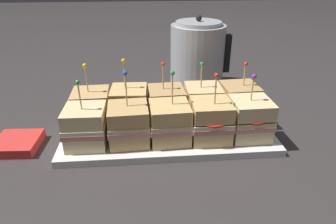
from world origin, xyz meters
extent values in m
plane|color=#383333|center=(0.00, 0.00, 0.00)|extent=(6.00, 6.00, 0.00)
cube|color=white|center=(0.00, 0.00, 0.01)|extent=(0.53, 0.24, 0.01)
cube|color=white|center=(0.00, 0.00, 0.01)|extent=(0.53, 0.24, 0.01)
cube|color=beige|center=(-0.20, -0.05, 0.04)|extent=(0.09, 0.09, 0.04)
cube|color=tan|center=(-0.20, -0.05, 0.06)|extent=(0.10, 0.10, 0.01)
cube|color=beige|center=(-0.20, -0.05, 0.07)|extent=(0.10, 0.10, 0.01)
cube|color=beige|center=(-0.20, -0.05, 0.09)|extent=(0.09, 0.09, 0.04)
cylinder|color=tan|center=(-0.20, -0.05, 0.14)|extent=(0.00, 0.01, 0.08)
sphere|color=green|center=(-0.20, -0.05, 0.18)|extent=(0.01, 0.01, 0.01)
cube|color=tan|center=(-0.10, -0.05, 0.04)|extent=(0.10, 0.10, 0.04)
cube|color=tan|center=(-0.10, -0.05, 0.06)|extent=(0.10, 0.10, 0.01)
cube|color=beige|center=(-0.10, -0.05, 0.07)|extent=(0.10, 0.10, 0.01)
cube|color=tan|center=(-0.10, -0.05, 0.09)|extent=(0.10, 0.10, 0.04)
cylinder|color=tan|center=(-0.10, -0.04, 0.15)|extent=(0.00, 0.01, 0.09)
sphere|color=blue|center=(-0.10, -0.04, 0.19)|extent=(0.01, 0.01, 0.01)
cube|color=tan|center=(0.00, -0.05, 0.04)|extent=(0.10, 0.10, 0.04)
cube|color=tan|center=(0.00, -0.05, 0.06)|extent=(0.10, 0.10, 0.01)
cube|color=beige|center=(0.00, -0.05, 0.07)|extent=(0.10, 0.10, 0.01)
cube|color=#E0B771|center=(0.00, -0.05, 0.09)|extent=(0.10, 0.10, 0.04)
cylinder|color=tan|center=(0.01, -0.04, 0.15)|extent=(0.00, 0.01, 0.09)
sphere|color=green|center=(0.01, -0.04, 0.19)|extent=(0.01, 0.01, 0.01)
cube|color=tan|center=(0.10, -0.05, 0.04)|extent=(0.09, 0.09, 0.04)
cube|color=tan|center=(0.10, -0.05, 0.06)|extent=(0.10, 0.10, 0.01)
cube|color=beige|center=(0.10, -0.05, 0.07)|extent=(0.10, 0.10, 0.01)
cylinder|color=red|center=(0.10, -0.07, 0.08)|extent=(0.07, 0.07, 0.00)
cube|color=#E0B771|center=(0.10, -0.05, 0.10)|extent=(0.09, 0.09, 0.04)
cylinder|color=tan|center=(0.10, -0.06, 0.15)|extent=(0.00, 0.01, 0.08)
sphere|color=red|center=(0.10, -0.06, 0.19)|extent=(0.01, 0.01, 0.01)
cube|color=beige|center=(0.20, -0.05, 0.04)|extent=(0.09, 0.09, 0.04)
cube|color=tan|center=(0.20, -0.05, 0.06)|extent=(0.10, 0.10, 0.01)
cube|color=beige|center=(0.20, -0.05, 0.07)|extent=(0.10, 0.10, 0.01)
cylinder|color=red|center=(0.20, -0.06, 0.08)|extent=(0.07, 0.07, 0.00)
cube|color=beige|center=(0.20, -0.05, 0.10)|extent=(0.09, 0.09, 0.04)
cylinder|color=tan|center=(0.19, -0.05, 0.14)|extent=(0.00, 0.00, 0.07)
sphere|color=purple|center=(0.19, -0.05, 0.18)|extent=(0.01, 0.01, 0.01)
cube|color=tan|center=(-0.20, 0.05, 0.04)|extent=(0.09, 0.09, 0.04)
cube|color=#B26B60|center=(-0.20, 0.05, 0.06)|extent=(0.10, 0.10, 0.01)
cube|color=beige|center=(-0.20, 0.05, 0.07)|extent=(0.10, 0.10, 0.01)
cube|color=tan|center=(-0.20, 0.05, 0.09)|extent=(0.09, 0.09, 0.04)
cylinder|color=tan|center=(-0.20, 0.05, 0.14)|extent=(0.00, 0.01, 0.08)
sphere|color=yellow|center=(-0.20, 0.05, 0.18)|extent=(0.01, 0.01, 0.01)
cube|color=tan|center=(-0.10, 0.05, 0.04)|extent=(0.10, 0.10, 0.04)
cube|color=tan|center=(-0.10, 0.05, 0.06)|extent=(0.10, 0.10, 0.01)
cube|color=beige|center=(-0.10, 0.05, 0.07)|extent=(0.10, 0.10, 0.01)
cylinder|color=red|center=(-0.10, 0.03, 0.08)|extent=(0.06, 0.06, 0.00)
cube|color=#E0B771|center=(-0.10, 0.05, 0.10)|extent=(0.10, 0.10, 0.04)
cylinder|color=tan|center=(-0.11, 0.06, 0.15)|extent=(0.00, 0.01, 0.08)
sphere|color=yellow|center=(-0.11, 0.06, 0.19)|extent=(0.01, 0.01, 0.01)
cube|color=tan|center=(0.00, 0.05, 0.04)|extent=(0.10, 0.10, 0.04)
cube|color=tan|center=(0.00, 0.05, 0.06)|extent=(0.10, 0.10, 0.01)
cube|color=beige|center=(0.00, 0.05, 0.07)|extent=(0.10, 0.10, 0.01)
cube|color=tan|center=(0.00, 0.05, 0.09)|extent=(0.10, 0.10, 0.04)
cylinder|color=tan|center=(-0.01, 0.05, 0.14)|extent=(0.00, 0.01, 0.08)
sphere|color=red|center=(-0.01, 0.05, 0.18)|extent=(0.01, 0.01, 0.01)
cube|color=#DBB77A|center=(0.10, 0.05, 0.04)|extent=(0.09, 0.09, 0.04)
cube|color=tan|center=(0.10, 0.05, 0.06)|extent=(0.10, 0.10, 0.01)
cube|color=beige|center=(0.10, 0.05, 0.07)|extent=(0.10, 0.10, 0.01)
cylinder|color=red|center=(0.10, 0.03, 0.08)|extent=(0.07, 0.07, 0.00)
cube|color=#E8C281|center=(0.10, 0.05, 0.10)|extent=(0.09, 0.09, 0.04)
cylinder|color=tan|center=(0.09, 0.05, 0.14)|extent=(0.00, 0.01, 0.07)
sphere|color=green|center=(0.09, 0.05, 0.18)|extent=(0.01, 0.01, 0.01)
cube|color=tan|center=(0.20, 0.05, 0.04)|extent=(0.10, 0.10, 0.04)
cube|color=tan|center=(0.20, 0.05, 0.06)|extent=(0.10, 0.10, 0.01)
cube|color=beige|center=(0.20, 0.05, 0.07)|extent=(0.10, 0.10, 0.01)
cylinder|color=red|center=(0.20, 0.03, 0.08)|extent=(0.05, 0.05, 0.00)
cube|color=tan|center=(0.20, 0.05, 0.10)|extent=(0.10, 0.10, 0.04)
cylinder|color=tan|center=(0.21, 0.05, 0.14)|extent=(0.00, 0.01, 0.07)
sphere|color=red|center=(0.21, 0.05, 0.17)|extent=(0.01, 0.01, 0.01)
cylinder|color=#B7BABF|center=(0.13, 0.34, 0.11)|extent=(0.19, 0.19, 0.22)
cylinder|color=#B7BABF|center=(0.13, 0.34, 0.23)|extent=(0.15, 0.15, 0.01)
sphere|color=black|center=(0.13, 0.34, 0.24)|extent=(0.02, 0.02, 0.02)
cube|color=black|center=(0.24, 0.34, 0.12)|extent=(0.02, 0.02, 0.13)
cube|color=red|center=(-0.37, -0.02, 0.01)|extent=(0.11, 0.11, 0.02)
camera|label=1|loc=(-0.06, -0.67, 0.41)|focal=32.00mm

